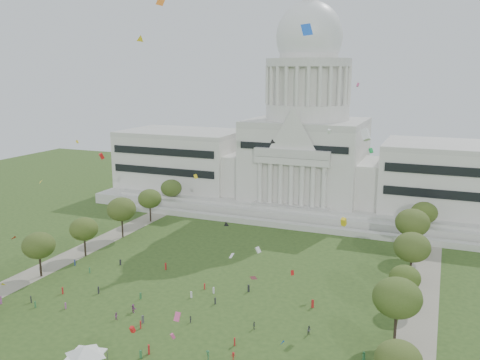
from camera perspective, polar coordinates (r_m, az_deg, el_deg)
ground at (r=107.13m, az=-9.57°, el=-17.48°), size 400.00×400.00×0.00m
capitol at (r=200.99m, az=7.41°, el=3.31°), size 160.00×64.50×91.30m
path_left at (r=155.67m, az=-18.99°, el=-8.34°), size 8.00×160.00×0.04m
path_right at (r=120.66m, az=19.39°, el=-14.46°), size 8.00×160.00×0.04m
row_tree_r_1 at (r=89.10m, az=17.36°, el=-18.76°), size 7.58×7.58×10.78m
row_tree_l_2 at (r=142.27m, az=-21.67°, el=-6.85°), size 8.42×8.42×11.97m
row_tree_r_2 at (r=105.37m, az=17.25°, el=-12.51°), size 9.55×9.55×13.58m
row_tree_l_3 at (r=153.46m, az=-17.13°, el=-5.28°), size 8.12×8.12×11.55m
row_tree_r_3 at (r=122.04m, az=18.03°, el=-10.42°), size 7.01×7.01×9.98m
row_tree_l_4 at (r=167.20m, az=-13.17°, el=-3.22°), size 9.29×9.29×13.21m
row_tree_r_4 at (r=135.85m, az=18.76°, el=-7.16°), size 9.19×9.19×13.06m
row_tree_l_5 at (r=182.95m, az=-10.10°, el=-2.08°), size 8.33×8.33×11.85m
row_tree_r_5 at (r=154.94m, az=18.80°, el=-4.56°), size 9.82×9.82×13.96m
row_tree_l_6 at (r=198.89m, az=-7.73°, el=-0.91°), size 8.19×8.19×11.64m
row_tree_r_6 at (r=172.52m, az=19.98°, el=-3.47°), size 8.42×8.42×11.97m
event_tent at (r=100.03m, az=-17.01°, el=-17.83°), size 9.42×9.42×4.56m
person_0 at (r=102.21m, az=13.73°, el=-18.65°), size 1.04×0.97×1.79m
person_2 at (r=108.72m, az=7.78°, el=-16.36°), size 1.02×1.10×1.92m
person_3 at (r=99.90m, az=-3.64°, el=-19.03°), size 1.30×1.36×1.93m
person_4 at (r=112.79m, az=-5.58°, el=-15.31°), size 0.62×0.97×1.54m
person_5 at (r=118.78m, az=-11.89°, el=-13.92°), size 1.99×1.46×2.00m
person_8 at (r=116.68m, az=-13.72°, el=-14.61°), size 0.90×0.69×1.63m
person_9 at (r=99.90m, az=-0.76°, el=-19.14°), size 1.11×0.94×1.53m
person_10 at (r=109.84m, az=1.59°, el=-16.00°), size 0.86×1.13×1.70m
distant_crowd at (r=123.48m, az=-10.95°, el=-12.91°), size 67.92×40.18×1.91m
kite_swarm at (r=99.35m, az=-6.21°, el=0.63°), size 81.30×103.20×65.36m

